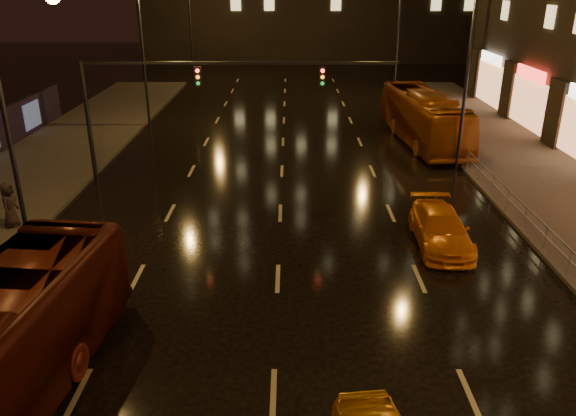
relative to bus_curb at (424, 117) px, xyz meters
The scene contains 6 objects.
ground 12.11m from the bus_curb, 138.56° to the right, with size 140.00×140.00×0.00m, color black.
traffic_signal 16.45m from the bus_curb, 150.53° to the right, with size 15.31×0.32×6.20m.
railing_right 10.04m from the bus_curb, 83.12° to the right, with size 0.05×56.00×1.00m.
bus_curb is the anchor object (origin of this frame).
taxi_far 15.46m from the bus_curb, 99.78° to the right, with size 1.95×4.79×1.39m, color orange.
pedestrian_c 24.49m from the bus_curb, 145.84° to the right, with size 0.94×0.61×1.93m, color black.
Camera 1 is at (0.40, -7.42, 9.81)m, focal length 35.00 mm.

